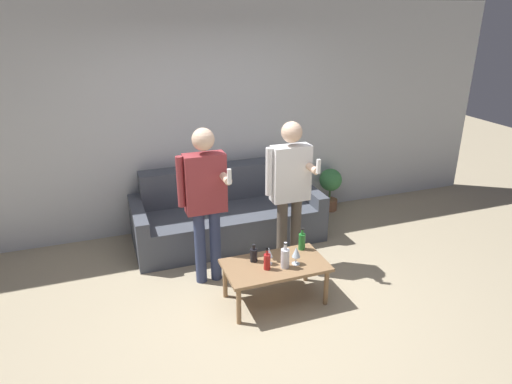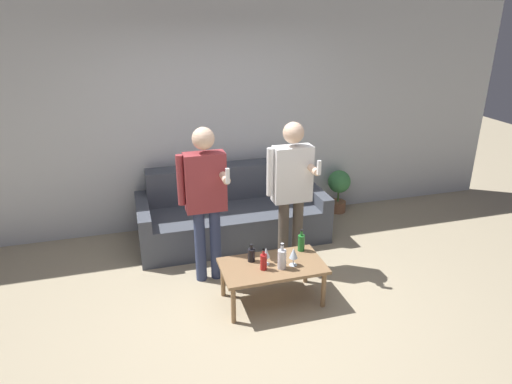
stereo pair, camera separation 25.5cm
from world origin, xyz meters
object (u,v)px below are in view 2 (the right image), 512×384
object	(u,v)px
couch	(231,214)
person_standing_left	(205,194)
person_standing_right	(291,185)
bottle_orange	(301,242)
coffee_table	(272,269)

from	to	relation	value
couch	person_standing_left	distance (m)	1.17
person_standing_left	person_standing_right	bearing A→B (deg)	0.22
bottle_orange	person_standing_left	size ratio (longest dim) A/B	0.14
couch	coffee_table	size ratio (longest dim) A/B	2.30
couch	bottle_orange	bearing A→B (deg)	-71.82
couch	person_standing_left	xyz separation A→B (m)	(-0.45, -0.86, 0.65)
couch	person_standing_left	world-z (taller)	person_standing_left
person_standing_left	person_standing_right	size ratio (longest dim) A/B	1.01
couch	person_standing_right	world-z (taller)	person_standing_right
coffee_table	person_standing_right	distance (m)	0.90
coffee_table	person_standing_left	xyz separation A→B (m)	(-0.51, 0.56, 0.59)
person_standing_left	couch	bearing A→B (deg)	62.64
coffee_table	couch	bearing A→B (deg)	92.36
couch	person_standing_right	xyz separation A→B (m)	(0.44, -0.86, 0.64)
bottle_orange	person_standing_left	distance (m)	1.04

